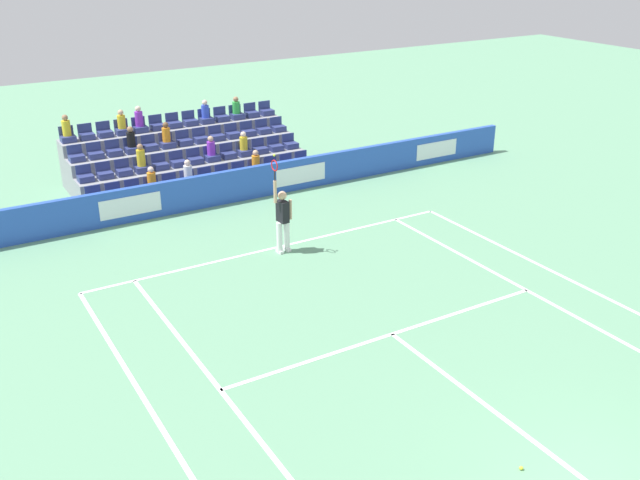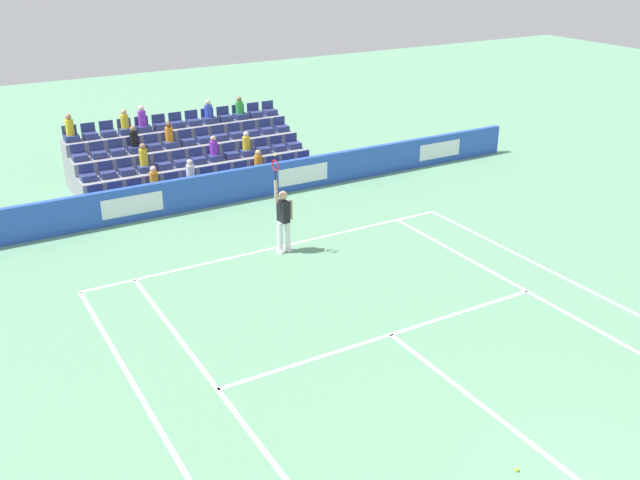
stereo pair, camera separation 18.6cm
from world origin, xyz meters
The scene contains 12 objects.
line_baseline centered at (0.00, -11.89, 0.00)m, with size 10.97×0.10×0.01m, color white.
line_service centered at (0.00, -6.40, 0.00)m, with size 8.23×0.10×0.01m, color white.
line_centre_service centered at (0.00, -3.20, 0.00)m, with size 0.10×6.40×0.01m, color white.
line_singles_sideline_left centered at (4.12, -5.95, 0.00)m, with size 0.10×11.89×0.01m, color white.
line_singles_sideline_right centered at (-4.12, -5.95, 0.00)m, with size 0.10×11.89×0.01m, color white.
line_doubles_sideline_left centered at (5.49, -5.95, 0.00)m, with size 0.10×11.89×0.01m, color white.
line_doubles_sideline_right centered at (-5.49, -5.95, 0.00)m, with size 0.10×11.89×0.01m, color white.
line_centre_mark centered at (0.00, -11.79, 0.00)m, with size 0.10×0.20×0.01m, color white.
sponsor_barrier centered at (0.00, -15.90, 0.54)m, with size 23.67×0.22×1.08m.
tennis_player centered at (0.00, -11.54, 0.99)m, with size 0.53×0.38×2.85m.
stadium_stand centered at (0.01, -18.84, 0.69)m, with size 8.06×3.80×2.60m.
loose_tennis_ball centered at (0.72, -1.79, 0.03)m, with size 0.07×0.07×0.07m, color #D1E533.
Camera 1 is at (8.36, 4.56, 8.23)m, focal length 40.19 mm.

